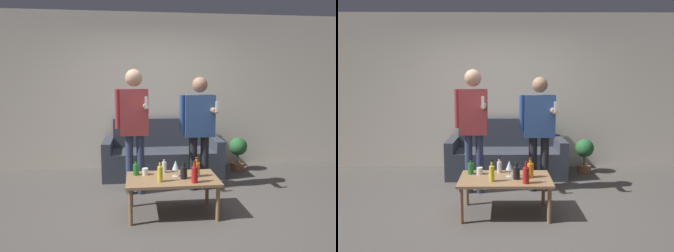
# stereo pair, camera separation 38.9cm
# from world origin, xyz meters

# --- Properties ---
(ground_plane) EXTENTS (16.00, 16.00, 0.00)m
(ground_plane) POSITION_xyz_m (0.00, 0.00, 0.00)
(ground_plane) COLOR #514C47
(wall_back) EXTENTS (8.00, 0.06, 2.70)m
(wall_back) POSITION_xyz_m (0.00, 2.14, 1.35)
(wall_back) COLOR beige
(wall_back) RESTS_ON ground_plane
(couch) EXTENTS (1.89, 0.82, 0.91)m
(couch) POSITION_xyz_m (0.10, 1.69, 0.32)
(couch) COLOR #383D47
(couch) RESTS_ON ground_plane
(coffee_table) EXTENTS (1.05, 0.60, 0.43)m
(coffee_table) POSITION_xyz_m (0.08, 0.11, 0.38)
(coffee_table) COLOR #8E6B47
(coffee_table) RESTS_ON ground_plane
(bottle_orange) EXTENTS (0.06, 0.06, 0.24)m
(bottle_orange) POSITION_xyz_m (-0.07, -0.02, 0.52)
(bottle_orange) COLOR yellow
(bottle_orange) RESTS_ON coffee_table
(bottle_green) EXTENTS (0.08, 0.08, 0.19)m
(bottle_green) POSITION_xyz_m (0.21, 0.07, 0.51)
(bottle_green) COLOR black
(bottle_green) RESTS_ON coffee_table
(bottle_dark) EXTENTS (0.07, 0.07, 0.18)m
(bottle_dark) POSITION_xyz_m (-0.33, 0.26, 0.50)
(bottle_dark) COLOR #23752D
(bottle_dark) RESTS_ON coffee_table
(bottle_yellow) EXTENTS (0.06, 0.06, 0.18)m
(bottle_yellow) POSITION_xyz_m (0.01, 0.32, 0.50)
(bottle_yellow) COLOR silver
(bottle_yellow) RESTS_ON coffee_table
(bottle_red) EXTENTS (0.07, 0.07, 0.24)m
(bottle_red) POSITION_xyz_m (0.30, -0.08, 0.52)
(bottle_red) COLOR #B21E1E
(bottle_red) RESTS_ON coffee_table
(bottle_clear) EXTENTS (0.08, 0.08, 0.23)m
(bottle_clear) POSITION_xyz_m (0.37, 0.12, 0.52)
(bottle_clear) COLOR orange
(bottle_clear) RESTS_ON coffee_table
(wine_glass_near) EXTENTS (0.08, 0.08, 0.19)m
(wine_glass_near) POSITION_xyz_m (0.13, 0.16, 0.56)
(wine_glass_near) COLOR silver
(wine_glass_near) RESTS_ON coffee_table
(cup_on_table) EXTENTS (0.07, 0.07, 0.08)m
(cup_on_table) POSITION_xyz_m (-0.23, 0.25, 0.47)
(cup_on_table) COLOR white
(cup_on_table) RESTS_ON coffee_table
(person_standing_left) EXTENTS (0.44, 0.42, 1.68)m
(person_standing_left) POSITION_xyz_m (-0.35, 0.79, 1.02)
(person_standing_left) COLOR navy
(person_standing_left) RESTS_ON ground_plane
(person_standing_right) EXTENTS (0.49, 0.41, 1.59)m
(person_standing_right) POSITION_xyz_m (0.55, 0.87, 0.93)
(person_standing_right) COLOR #232328
(person_standing_right) RESTS_ON ground_plane
(potted_plant) EXTENTS (0.31, 0.31, 0.58)m
(potted_plant) POSITION_xyz_m (1.42, 1.73, 0.35)
(potted_plant) COLOR #936042
(potted_plant) RESTS_ON ground_plane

